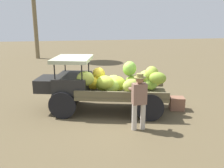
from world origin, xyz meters
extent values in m
plane|color=brown|center=(0.00, 0.00, 0.00)|extent=(60.00, 60.00, 0.00)
cube|color=black|center=(-0.16, -0.08, 0.50)|extent=(3.98, 1.46, 0.16)
cylinder|color=black|center=(1.45, 0.32, 0.45)|extent=(0.90, 0.37, 0.90)
cylinder|color=black|center=(1.04, -1.22, 0.45)|extent=(0.90, 0.37, 0.90)
cylinder|color=black|center=(-1.25, 1.04, 0.45)|extent=(0.90, 0.37, 0.90)
cylinder|color=black|center=(-1.67, -0.50, 0.45)|extent=(0.90, 0.37, 0.90)
cube|color=brown|center=(-0.59, 0.04, 0.68)|extent=(3.34, 2.44, 0.10)
cube|color=brown|center=(-0.38, 0.81, 0.84)|extent=(2.92, 0.85, 0.22)
cube|color=brown|center=(-0.80, -0.73, 0.84)|extent=(2.92, 0.85, 0.22)
cube|color=black|center=(1.05, -0.40, 1.00)|extent=(1.46, 1.75, 0.55)
cube|color=black|center=(1.92, -0.63, 0.95)|extent=(0.95, 1.21, 0.44)
cylinder|color=black|center=(1.64, 0.11, 1.55)|extent=(0.04, 0.04, 0.55)
cylinder|color=black|center=(1.31, -1.14, 1.55)|extent=(0.04, 0.04, 0.55)
cylinder|color=black|center=(0.79, 0.34, 1.55)|extent=(0.04, 0.04, 0.55)
cylinder|color=black|center=(0.46, -0.91, 1.55)|extent=(0.04, 0.04, 0.55)
cube|color=#AAB08D|center=(1.05, -0.40, 1.83)|extent=(1.57, 1.78, 0.12)
ellipsoid|color=#A9BB44|center=(-0.75, 0.68, 1.08)|extent=(0.71, 0.67, 0.58)
ellipsoid|color=#B5CE35|center=(-0.40, 0.12, 1.03)|extent=(0.85, 0.83, 0.59)
ellipsoid|color=gold|center=(-1.75, -0.02, 0.99)|extent=(0.63, 0.55, 0.47)
ellipsoid|color=#94AD2C|center=(0.03, -0.11, 0.94)|extent=(0.62, 0.54, 0.45)
ellipsoid|color=#A9D049|center=(-1.50, -0.06, 1.20)|extent=(0.59, 0.55, 0.46)
ellipsoid|color=#86C043|center=(-0.91, -0.20, 1.47)|extent=(0.63, 0.62, 0.56)
ellipsoid|color=#B0CC4C|center=(-0.33, -0.19, 1.07)|extent=(0.67, 0.67, 0.43)
ellipsoid|color=#ABCD4B|center=(-0.19, 0.23, 0.99)|extent=(0.66, 0.58, 0.50)
ellipsoid|color=#B0C148|center=(0.67, 0.19, 1.27)|extent=(0.61, 0.53, 0.59)
ellipsoid|color=#8DBE42|center=(-1.62, 0.07, 0.96)|extent=(0.65, 0.63, 0.54)
ellipsoid|color=gold|center=(0.16, -0.40, 1.28)|extent=(0.52, 0.64, 0.58)
ellipsoid|color=#96B73D|center=(-1.09, -0.21, 1.00)|extent=(0.73, 0.65, 0.48)
ellipsoid|color=#8DAE36|center=(-1.70, 0.47, 1.25)|extent=(0.67, 0.58, 0.44)
ellipsoid|color=yellow|center=(0.35, -0.31, 0.98)|extent=(0.63, 0.54, 0.48)
ellipsoid|color=#B9D049|center=(-1.62, 0.10, 1.33)|extent=(0.51, 0.47, 0.55)
ellipsoid|color=#B5CD3C|center=(0.03, 0.23, 1.12)|extent=(0.78, 0.75, 0.51)
cylinder|color=#BEB3A5|center=(-0.60, 1.57, 0.40)|extent=(0.15, 0.15, 0.79)
cylinder|color=#BEB3A5|center=(-0.86, 1.57, 0.40)|extent=(0.15, 0.15, 0.79)
cube|color=#856252|center=(-0.73, 1.57, 1.09)|extent=(0.40, 0.25, 0.60)
cylinder|color=#856252|center=(-0.63, 1.47, 1.18)|extent=(0.33, 0.37, 0.10)
cylinder|color=#856252|center=(-0.83, 1.47, 1.18)|extent=(0.32, 0.38, 0.10)
sphere|color=#A5714D|center=(-0.73, 1.57, 1.51)|extent=(0.22, 0.22, 0.22)
cylinder|color=olive|center=(-0.73, 1.57, 1.57)|extent=(0.34, 0.34, 0.02)
cylinder|color=olive|center=(-0.73, 1.57, 1.63)|extent=(0.20, 0.20, 0.10)
cube|color=#8B5C45|center=(-2.56, 0.25, 0.23)|extent=(0.59, 0.53, 0.45)
cylinder|color=#766545|center=(3.54, -12.99, 3.92)|extent=(0.33, 0.33, 7.83)
camera|label=1|loc=(1.26, 7.91, 3.14)|focal=39.11mm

